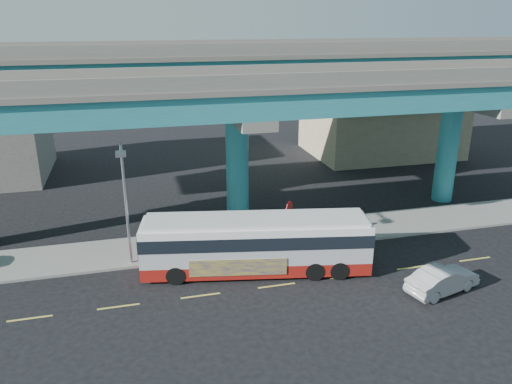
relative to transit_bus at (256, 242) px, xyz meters
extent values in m
plane|color=black|center=(0.63, -1.52, -1.73)|extent=(120.00, 120.00, 0.00)
cube|color=gray|center=(0.63, 3.98, -1.65)|extent=(70.00, 4.00, 0.15)
cube|color=#D8C64C|center=(-11.37, -1.82, -1.72)|extent=(2.00, 0.12, 0.01)
cube|color=#D8C64C|center=(-7.37, -1.82, -1.72)|extent=(2.00, 0.12, 0.01)
cube|color=#D8C64C|center=(-3.37, -1.82, -1.72)|extent=(2.00, 0.12, 0.01)
cube|color=#D8C64C|center=(0.63, -1.82, -1.72)|extent=(2.00, 0.12, 0.01)
cube|color=#D8C64C|center=(4.63, -1.82, -1.72)|extent=(2.00, 0.12, 0.01)
cube|color=#D8C64C|center=(8.63, -1.82, -1.72)|extent=(2.00, 0.12, 0.01)
cube|color=#D8C64C|center=(12.63, -1.82, -1.72)|extent=(2.00, 0.12, 0.01)
cylinder|color=teal|center=(0.63, 7.48, 1.97)|extent=(1.50, 1.50, 7.40)
cube|color=gray|center=(0.63, 7.48, 5.97)|extent=(2.00, 12.00, 0.60)
cube|color=gray|center=(0.63, 10.98, 6.87)|extent=(1.80, 5.00, 1.20)
cylinder|color=teal|center=(16.63, 7.48, 1.97)|extent=(1.50, 1.50, 7.40)
cube|color=gray|center=(16.63, 7.48, 5.97)|extent=(2.00, 12.00, 0.60)
cube|color=gray|center=(16.63, 10.98, 6.87)|extent=(1.80, 5.00, 1.20)
cube|color=teal|center=(0.63, 3.98, 6.97)|extent=(52.00, 5.00, 1.40)
cube|color=gray|center=(0.63, 3.98, 7.82)|extent=(52.00, 5.40, 0.30)
cube|color=gray|center=(0.63, 1.48, 8.37)|extent=(52.00, 0.25, 0.80)
cube|color=gray|center=(0.63, 6.48, 8.37)|extent=(52.00, 0.25, 0.80)
cube|color=teal|center=(0.63, 10.98, 8.17)|extent=(52.00, 5.00, 1.40)
cube|color=gray|center=(0.63, 10.98, 9.02)|extent=(52.00, 5.40, 0.30)
cube|color=gray|center=(0.63, 8.48, 9.57)|extent=(52.00, 0.25, 0.80)
cube|color=gray|center=(0.63, 13.48, 9.57)|extent=(52.00, 0.25, 0.80)
cube|color=tan|center=(18.63, 21.48, 1.77)|extent=(14.00, 10.00, 7.00)
cube|color=black|center=(18.63, 16.38, 3.87)|extent=(12.00, 0.25, 1.20)
cube|color=maroon|center=(-0.01, 0.01, -1.17)|extent=(12.48, 4.87, 0.71)
cube|color=silver|center=(-0.01, 0.01, -0.05)|extent=(12.48, 4.87, 1.53)
cube|color=black|center=(-0.01, 0.01, 0.46)|extent=(12.54, 4.93, 0.71)
cube|color=silver|center=(-0.01, 0.01, 1.02)|extent=(12.48, 4.87, 0.41)
cube|color=silver|center=(-0.01, 0.01, 1.32)|extent=(12.04, 4.54, 0.20)
cube|color=black|center=(6.00, -1.16, 0.31)|extent=(0.50, 2.31, 1.22)
cube|color=black|center=(-6.03, 1.17, 0.31)|extent=(0.50, 2.31, 1.22)
cube|color=navy|center=(-1.26, -1.10, -0.79)|extent=(5.00, 1.02, 0.92)
cylinder|color=black|center=(-4.43, -0.33, -1.22)|extent=(1.06, 0.49, 1.02)
cylinder|color=black|center=(-3.99, 1.97, -1.22)|extent=(1.06, 0.49, 1.02)
cylinder|color=black|center=(2.76, -1.72, -1.22)|extent=(1.06, 0.49, 1.02)
cylinder|color=black|center=(3.20, 0.57, -1.22)|extent=(1.06, 0.49, 1.02)
cylinder|color=black|center=(4.06, -1.97, -1.22)|extent=(1.06, 0.49, 1.02)
cylinder|color=black|center=(4.50, 0.32, -1.22)|extent=(1.06, 0.49, 1.02)
imported|color=#A4A4A9|center=(8.61, -4.46, -1.06)|extent=(3.45, 4.76, 1.34)
cylinder|color=gray|center=(-6.65, 2.48, 1.95)|extent=(0.16, 0.16, 7.07)
cylinder|color=gray|center=(-6.65, 1.53, 5.30)|extent=(0.12, 1.91, 0.12)
cube|color=gray|center=(-6.65, 0.57, 5.25)|extent=(0.50, 0.70, 0.18)
cylinder|color=gray|center=(2.73, 2.68, -0.38)|extent=(0.06, 0.06, 2.40)
cylinder|color=#B20A0A|center=(2.73, 2.65, 0.77)|extent=(0.62, 0.60, 0.83)
camera|label=1|loc=(-6.16, -23.74, 11.53)|focal=35.00mm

